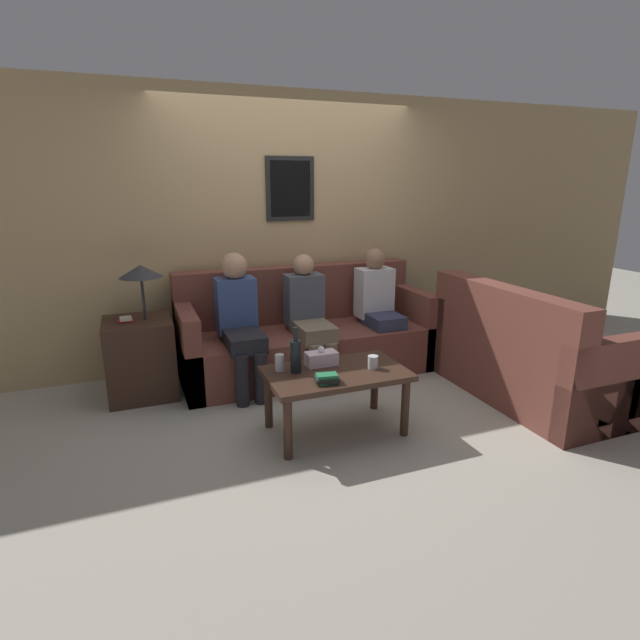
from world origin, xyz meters
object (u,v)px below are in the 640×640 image
(wine_bottle, at_px, (296,355))
(person_right, at_px, (379,304))
(couch_side, at_px, (526,360))
(person_middle, at_px, (309,314))
(person_left, at_px, (240,317))
(coffee_table, at_px, (336,380))
(couch_main, at_px, (306,337))
(drinking_glass, at_px, (373,362))

(wine_bottle, relative_size, person_right, 0.28)
(couch_side, height_order, person_middle, person_middle)
(wine_bottle, bearing_deg, person_left, 101.24)
(couch_side, bearing_deg, coffee_table, 89.33)
(wine_bottle, distance_m, person_right, 1.55)
(person_middle, bearing_deg, couch_main, 79.71)
(couch_side, relative_size, person_middle, 1.42)
(coffee_table, height_order, person_middle, person_middle)
(drinking_glass, bearing_deg, couch_main, 92.45)
(couch_side, height_order, person_left, person_left)
(couch_main, distance_m, drinking_glass, 1.30)
(couch_side, relative_size, wine_bottle, 4.91)
(coffee_table, xyz_separation_m, person_right, (0.91, 1.09, 0.23))
(person_left, bearing_deg, coffee_table, -66.02)
(coffee_table, distance_m, wine_bottle, 0.34)
(drinking_glass, height_order, person_right, person_right)
(person_middle, bearing_deg, person_right, 2.81)
(couch_side, distance_m, person_left, 2.44)
(person_middle, bearing_deg, wine_bottle, -114.93)
(coffee_table, bearing_deg, drinking_glass, -10.16)
(person_left, bearing_deg, drinking_glass, -56.06)
(couch_main, distance_m, person_middle, 0.34)
(couch_main, bearing_deg, person_left, -162.98)
(coffee_table, bearing_deg, couch_side, -0.67)
(person_left, relative_size, person_right, 1.03)
(wine_bottle, bearing_deg, drinking_glass, -13.72)
(wine_bottle, relative_size, drinking_glass, 3.49)
(couch_side, xyz_separation_m, person_middle, (-1.54, 1.07, 0.28))
(person_left, height_order, person_right, person_left)
(person_left, bearing_deg, couch_main, 17.02)
(couch_main, distance_m, coffee_table, 1.26)
(person_middle, xyz_separation_m, person_right, (0.73, 0.04, 0.02))
(couch_main, relative_size, person_left, 1.99)
(couch_main, bearing_deg, wine_bottle, -112.73)
(couch_side, bearing_deg, drinking_glass, 91.11)
(coffee_table, bearing_deg, person_left, 113.98)
(couch_side, distance_m, person_middle, 1.90)
(person_middle, distance_m, person_right, 0.73)
(drinking_glass, relative_size, person_middle, 0.08)
(couch_main, distance_m, person_right, 0.77)
(person_middle, height_order, person_right, person_right)
(couch_main, relative_size, couch_side, 1.46)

